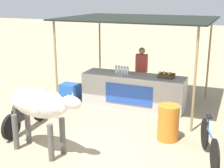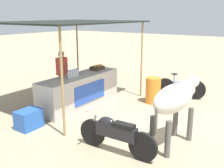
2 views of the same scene
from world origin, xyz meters
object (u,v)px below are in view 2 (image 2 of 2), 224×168
Objects in this scene: fruit_crate at (97,68)px; water_barrel at (153,90)px; motorcycle_parked at (115,133)px; vendor_behind_counter at (62,76)px; stall_counter at (80,90)px; cow at (176,100)px; bicycle_leaning at (180,88)px; cooler_box at (29,119)px.

water_barrel is (0.51, -1.85, -0.62)m from fruit_crate.
vendor_behind_counter is at bearing 60.54° from motorcycle_parked.
cow is (-0.86, -3.40, 0.55)m from stall_counter.
stall_counter is at bearing 75.85° from cow.
vendor_behind_counter is at bearing 119.75° from water_barrel.
cooler_box is at bearing 153.38° from bicycle_leaning.
motorcycle_parked is at bearing -84.96° from cooler_box.
vendor_behind_counter reaches higher than stall_counter.
stall_counter is 3.55m from cow.
fruit_crate is 1.20m from vendor_behind_counter.
motorcycle_parked is (0.22, -2.45, 0.19)m from cooler_box.
bicycle_leaning is at bearing 17.79° from cow.
motorcycle_parked is at bearing 139.60° from cow.
stall_counter is at bearing -177.28° from fruit_crate.
motorcycle_parked is at bearing -119.46° from vendor_behind_counter.
cooler_box is 0.32× the size of cow.
water_barrel is 0.45× the size of cow.
bicycle_leaning is at bearing -52.09° from vendor_behind_counter.
fruit_crate is at bearing 62.32° from cow.
water_barrel is (1.46, -2.56, -0.44)m from vendor_behind_counter.
motorcycle_parked is (-1.86, -3.30, -0.42)m from vendor_behind_counter.
vendor_behind_counter is 1.99× the size of water_barrel.
bicycle_leaning is (1.47, -2.40, -0.68)m from fruit_crate.
stall_counter is 5.00× the size of cooler_box.
bicycle_leaning is (4.50, -2.25, 0.11)m from cooler_box.
cooler_box is at bearing -157.78° from vendor_behind_counter.
cooler_box is at bearing 154.27° from water_barrel.
fruit_crate reaches higher than stall_counter.
bicycle_leaning is at bearing 2.62° from motorcycle_parked.
stall_counter is at bearing -90.05° from vendor_behind_counter.
vendor_behind_counter is 0.89× the size of cow.
fruit_crate is 0.28× the size of bicycle_leaning.
motorcycle_parked is at bearing -137.35° from fruit_crate.
water_barrel is 0.46× the size of motorcycle_parked.
cooler_box is at bearing -177.31° from fruit_crate.
vendor_behind_counter is 3.97m from bicycle_leaning.
motorcycle_parked is 1.13× the size of bicycle_leaning.
vendor_behind_counter is 2.33m from cooler_box.
cow is 1.03× the size of motorcycle_parked.
cow is at bearing -101.67° from vendor_behind_counter.
cow is 1.16× the size of bicycle_leaning.
fruit_crate reaches higher than water_barrel.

